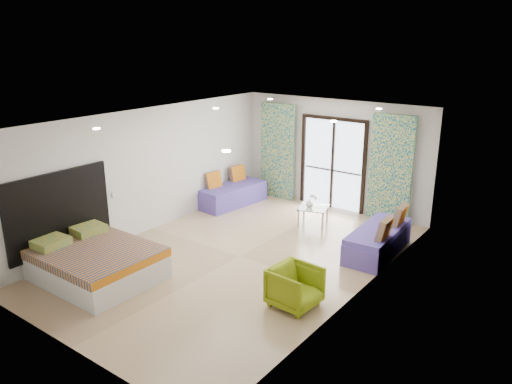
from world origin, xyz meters
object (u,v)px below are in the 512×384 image
Objects in this scene: daybed_right at (379,240)px; daybed_left at (232,194)px; coffee_table at (313,209)px; armchair at (295,285)px; bed at (96,263)px.

daybed_left is at bearing 168.94° from daybed_right.
daybed_left is 2.38m from coffee_table.
daybed_right is 2.41× the size of coffee_table.
daybed_right is 2.64× the size of armchair.
daybed_right reaches higher than armchair.
armchair is at bearing 21.05° from bed.
daybed_right is (4.23, -0.61, 0.01)m from daybed_left.
daybed_left is 5.18m from armchair.
coffee_table is at bearing 158.76° from daybed_right.
daybed_left is (-0.64, 4.60, -0.01)m from bed.
daybed_right is (3.59, 3.98, -0.01)m from bed.
coffee_table is (1.74, 4.60, 0.08)m from bed.
armchair is (3.99, -3.31, 0.08)m from daybed_left.
coffee_table reaches higher than bed.
bed is 4.92m from coffee_table.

